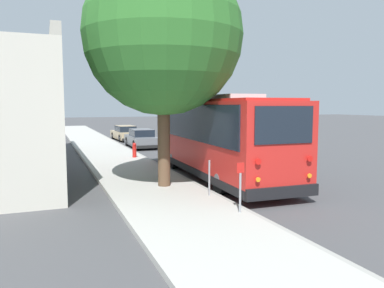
{
  "coord_description": "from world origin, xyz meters",
  "views": [
    {
      "loc": [
        -13.9,
        6.9,
        3.05
      ],
      "look_at": [
        1.57,
        0.81,
        1.3
      ],
      "focal_mm": 35.0,
      "sensor_mm": 36.0,
      "label": 1
    }
  ],
  "objects": [
    {
      "name": "sidewalk_slab",
      "position": [
        0.0,
        3.45,
        0.07
      ],
      "size": [
        80.0,
        3.23,
        0.15
      ],
      "primitive_type": "cube",
      "color": "#B2AFA8",
      "rests_on": "ground"
    },
    {
      "name": "fire_hydrant",
      "position": [
        6.36,
        2.35,
        0.55
      ],
      "size": [
        0.22,
        0.22,
        0.81
      ],
      "color": "red",
      "rests_on": "sidewalk_slab"
    },
    {
      "name": "street_tree",
      "position": [
        -1.05,
        2.98,
        5.81
      ],
      "size": [
        5.53,
        5.53,
        8.87
      ],
      "color": "brown",
      "rests_on": "sidewalk_slab"
    },
    {
      "name": "curb_strip",
      "position": [
        0.0,
        1.76,
        0.07
      ],
      "size": [
        80.0,
        0.14,
        0.15
      ],
      "primitive_type": "cube",
      "color": "#9D9A94",
      "rests_on": "ground"
    },
    {
      "name": "parked_sedan_tan",
      "position": [
        18.15,
        0.5,
        0.58
      ],
      "size": [
        4.6,
        1.84,
        1.26
      ],
      "rotation": [
        0.0,
        0.0,
        0.04
      ],
      "color": "tan",
      "rests_on": "ground"
    },
    {
      "name": "ground_plane",
      "position": [
        0.0,
        0.0,
        0.0
      ],
      "size": [
        160.0,
        160.0,
        0.0
      ],
      "primitive_type": "plane",
      "color": "#474749"
    },
    {
      "name": "shuttle_bus",
      "position": [
        0.1,
        0.21,
        1.84
      ],
      "size": [
        9.89,
        2.83,
        3.43
      ],
      "rotation": [
        0.0,
        0.0,
        -0.03
      ],
      "color": "red",
      "rests_on": "ground"
    },
    {
      "name": "parked_sedan_gray",
      "position": [
        12.17,
        0.54,
        0.62
      ],
      "size": [
        4.31,
        1.75,
        1.33
      ],
      "rotation": [
        0.0,
        0.0,
        -0.01
      ],
      "color": "slate",
      "rests_on": "ground"
    },
    {
      "name": "sign_post_far",
      "position": [
        -3.15,
        2.07,
        0.72
      ],
      "size": [
        0.06,
        0.06,
        1.14
      ],
      "color": "gray",
      "rests_on": "sidewalk_slab"
    },
    {
      "name": "sign_post_near",
      "position": [
        -5.18,
        2.07,
        0.85
      ],
      "size": [
        0.06,
        0.22,
        1.36
      ],
      "color": "gray",
      "rests_on": "sidewalk_slab"
    }
  ]
}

